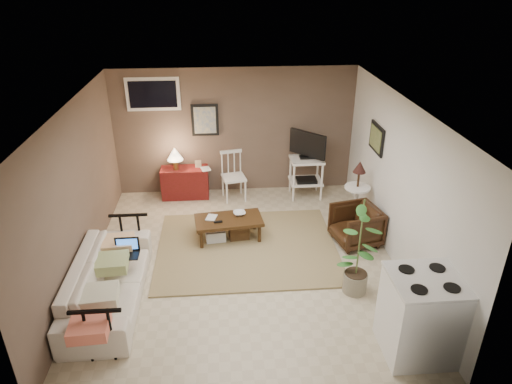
{
  "coord_description": "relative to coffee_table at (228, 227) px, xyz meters",
  "views": [
    {
      "loc": [
        -0.26,
        -5.7,
        3.99
      ],
      "look_at": [
        0.22,
        0.35,
        0.98
      ],
      "focal_mm": 32.0,
      "sensor_mm": 36.0,
      "label": 1
    }
  ],
  "objects": [
    {
      "name": "sofa_end_rails",
      "position": [
        -1.48,
        -1.39,
        0.14
      ],
      "size": [
        0.58,
        2.14,
        0.72
      ],
      "primitive_type": null,
      "color": "black",
      "rests_on": "floor"
    },
    {
      "name": "armchair",
      "position": [
        2.01,
        -0.26,
        0.12
      ],
      "size": [
        0.76,
        0.79,
        0.69
      ],
      "primitive_type": "imported",
      "rotation": [
        0.0,
        0.0,
        -1.35
      ],
      "color": "black",
      "rests_on": "floor"
    },
    {
      "name": "window",
      "position": [
        -1.25,
        1.84,
        1.73
      ],
      "size": [
        0.96,
        0.03,
        0.6
      ],
      "primitive_type": "cube",
      "color": "white"
    },
    {
      "name": "laptop",
      "position": [
        -1.4,
        -1.02,
        0.32
      ],
      "size": [
        0.33,
        0.24,
        0.22
      ],
      "color": "black",
      "rests_on": "sofa"
    },
    {
      "name": "sofa_pillows",
      "position": [
        -1.55,
        -1.63,
        0.29
      ],
      "size": [
        0.41,
        2.04,
        0.14
      ],
      "primitive_type": null,
      "color": "beige",
      "rests_on": "sofa"
    },
    {
      "name": "art_back",
      "position": [
        -0.35,
        1.84,
        1.23
      ],
      "size": [
        0.5,
        0.03,
        0.6
      ],
      "primitive_type": "cube",
      "color": "black"
    },
    {
      "name": "potted_plant",
      "position": [
        1.68,
        -1.46,
        0.54
      ],
      "size": [
        0.36,
        0.36,
        1.43
      ],
      "color": "gray",
      "rests_on": "floor"
    },
    {
      "name": "bowl",
      "position": [
        0.19,
        0.13,
        0.26
      ],
      "size": [
        0.2,
        0.07,
        0.2
      ],
      "primitive_type": "imported",
      "rotation": [
        0.0,
        0.0,
        0.12
      ],
      "color": "#3C2110",
      "rests_on": "coffee_table"
    },
    {
      "name": "side_table",
      "position": [
        2.18,
        0.36,
        0.49
      ],
      "size": [
        0.43,
        0.43,
        1.15
      ],
      "color": "white",
      "rests_on": "floor"
    },
    {
      "name": "floor",
      "position": [
        0.2,
        -0.64,
        -0.22
      ],
      "size": [
        5.0,
        5.0,
        0.0
      ],
      "primitive_type": "plane",
      "color": "#C1B293",
      "rests_on": "ground"
    },
    {
      "name": "book_console",
      "position": [
        -0.45,
        1.51,
        0.47
      ],
      "size": [
        0.16,
        0.06,
        0.22
      ],
      "primitive_type": "imported",
      "rotation": [
        0.0,
        0.0,
        0.25
      ],
      "color": "#3C2110",
      "rests_on": "red_console"
    },
    {
      "name": "book_table",
      "position": [
        -0.34,
        0.07,
        0.26
      ],
      "size": [
        0.15,
        0.06,
        0.21
      ],
      "primitive_type": "imported",
      "rotation": [
        0.0,
        0.0,
        -0.27
      ],
      "color": "#3C2110",
      "rests_on": "coffee_table"
    },
    {
      "name": "spindle_chair",
      "position": [
        0.14,
        1.48,
        0.21
      ],
      "size": [
        0.49,
        0.49,
        0.92
      ],
      "color": "white",
      "rests_on": "floor"
    },
    {
      "name": "tv_stand",
      "position": [
        1.52,
        1.46,
        0.46
      ],
      "size": [
        0.61,
        0.59,
        1.29
      ],
      "color": "white",
      "rests_on": "floor"
    },
    {
      "name": "coffee_table",
      "position": [
        0.0,
        0.0,
        0.0
      ],
      "size": [
        1.12,
        0.67,
        0.4
      ],
      "color": "#3C2110",
      "rests_on": "floor"
    },
    {
      "name": "sofa",
      "position": [
        -1.6,
        -1.39,
        0.19
      ],
      "size": [
        0.63,
        2.14,
        0.84
      ],
      "primitive_type": "imported",
      "rotation": [
        0.0,
        0.0,
        1.57
      ],
      "color": "beige",
      "rests_on": "floor"
    },
    {
      "name": "red_console",
      "position": [
        -0.79,
        1.61,
        0.13
      ],
      "size": [
        0.88,
        0.39,
        1.02
      ],
      "color": "maroon",
      "rests_on": "floor"
    },
    {
      "name": "art_right",
      "position": [
        2.42,
        0.41,
        1.3
      ],
      "size": [
        0.03,
        0.6,
        0.45
      ],
      "primitive_type": "cube",
      "color": "black"
    },
    {
      "name": "rug",
      "position": [
        0.28,
        -0.29,
        -0.21
      ],
      "size": [
        2.79,
        2.23,
        0.03
      ],
      "primitive_type": "cube",
      "rotation": [
        0.0,
        0.0,
        -0.0
      ],
      "color": "#937F56",
      "rests_on": "floor"
    },
    {
      "name": "stove",
      "position": [
        2.08,
        -2.57,
        0.29
      ],
      "size": [
        0.79,
        0.73,
        1.03
      ],
      "color": "white",
      "rests_on": "floor"
    }
  ]
}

